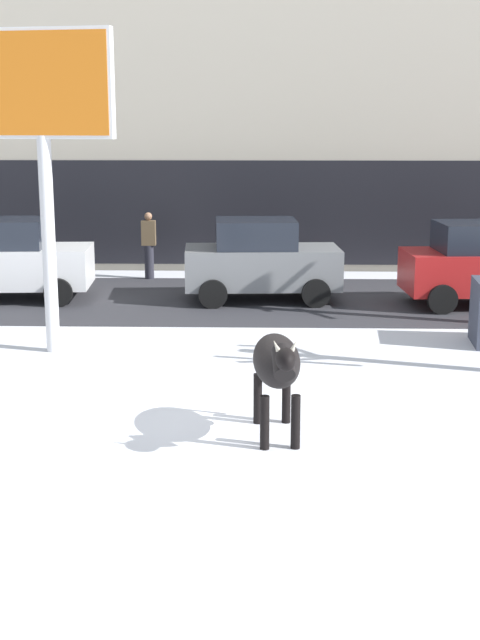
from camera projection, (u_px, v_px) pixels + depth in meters
name	position (u px, v px, depth m)	size (l,w,h in m)	color
ground_plane	(199.00, 423.00, 12.12)	(120.00, 120.00, 0.00)	white
road_strip	(226.00, 300.00, 20.42)	(60.00, 5.60, 0.01)	#333338
building_facade	(235.00, 35.00, 25.83)	(44.00, 6.10, 13.00)	#BCB29E
cow_black	(277.00, 364.00, 11.36)	(0.73, 1.92, 1.54)	black
billboard	(42.00, 104.00, 14.93)	(2.52, 0.56, 5.56)	silver
car_white_hatchback	(12.00, 260.00, 20.26)	(3.61, 2.11, 1.86)	white
car_grey_hatchback	(261.00, 260.00, 20.18)	(3.61, 2.11, 1.86)	slate
pedestrian_near_billboard	(149.00, 245.00, 22.95)	(0.36, 0.24, 1.73)	#282833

